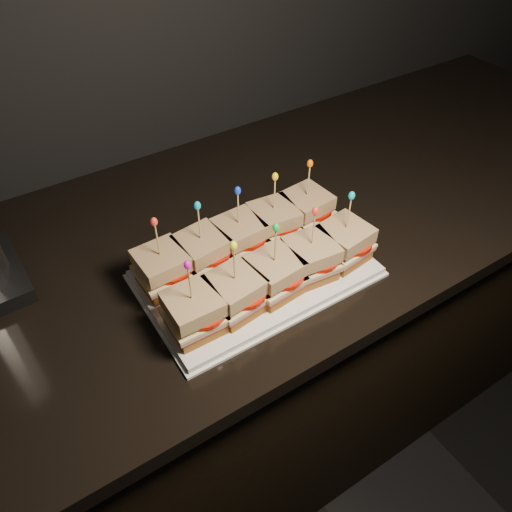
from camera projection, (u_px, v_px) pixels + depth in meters
cabinet at (268, 336)px, 1.43m from camera, size 2.15×0.71×0.84m
granite_slab at (271, 218)px, 1.13m from camera, size 2.19×0.75×0.04m
platter at (256, 273)px, 0.97m from camera, size 0.43×0.26×0.02m
platter_rim at (256, 275)px, 0.97m from camera, size 0.44×0.28×0.01m
sandwich_0_bread_bot at (165, 279)px, 0.93m from camera, size 0.09×0.09×0.02m
sandwich_0_ham at (164, 273)px, 0.92m from camera, size 0.10×0.09×0.01m
sandwich_0_cheese at (163, 271)px, 0.91m from camera, size 0.10×0.09×0.01m
sandwich_0_tomato at (170, 267)px, 0.91m from camera, size 0.08×0.08×0.01m
sandwich_0_bread_top at (161, 260)px, 0.89m from camera, size 0.09×0.09×0.03m
sandwich_0_pick at (158, 242)px, 0.86m from camera, size 0.00×0.00×0.09m
sandwich_0_frill at (154, 222)px, 0.83m from camera, size 0.01×0.01×0.02m
sandwich_1_bread_bot at (203, 263)px, 0.96m from camera, size 0.09×0.09×0.02m
sandwich_1_ham at (203, 257)px, 0.95m from camera, size 0.10×0.10×0.01m
sandwich_1_cheese at (202, 254)px, 0.94m from camera, size 0.10×0.10×0.01m
sandwich_1_tomato at (209, 251)px, 0.94m from camera, size 0.08×0.08×0.01m
sandwich_1_bread_top at (201, 244)px, 0.92m from camera, size 0.10×0.10×0.03m
sandwich_1_pick at (199, 226)px, 0.89m from camera, size 0.00×0.00×0.09m
sandwich_1_frill at (197, 206)px, 0.86m from camera, size 0.01×0.01×0.02m
sandwich_2_bread_bot at (239, 247)px, 0.99m from camera, size 0.09×0.09×0.02m
sandwich_2_ham at (239, 242)px, 0.98m from camera, size 0.10×0.09×0.01m
sandwich_2_cheese at (239, 239)px, 0.97m from camera, size 0.10×0.09×0.01m
sandwich_2_tomato at (246, 236)px, 0.97m from camera, size 0.08×0.08×0.01m
sandwich_2_bread_top at (239, 229)px, 0.96m from camera, size 0.09×0.09×0.03m
sandwich_2_pick at (238, 210)px, 0.93m from camera, size 0.00×0.00×0.09m
sandwich_2_frill at (238, 191)px, 0.89m from camera, size 0.01×0.01×0.02m
sandwich_3_bread_bot at (273, 233)px, 1.02m from camera, size 0.09×0.09×0.02m
sandwich_3_ham at (274, 227)px, 1.01m from camera, size 0.10×0.10×0.01m
sandwich_3_cheese at (274, 225)px, 1.01m from camera, size 0.10×0.10×0.01m
sandwich_3_tomato at (280, 221)px, 1.00m from camera, size 0.08×0.08×0.01m
sandwich_3_bread_top at (274, 214)px, 0.99m from camera, size 0.09×0.09×0.03m
sandwich_3_pick at (275, 196)px, 0.96m from camera, size 0.00×0.00×0.09m
sandwich_3_frill at (275, 177)px, 0.93m from camera, size 0.01×0.01×0.02m
sandwich_4_bread_bot at (305, 219)px, 1.05m from camera, size 0.09×0.09×0.02m
sandwich_4_ham at (306, 214)px, 1.04m from camera, size 0.10×0.10×0.01m
sandwich_4_cheese at (306, 211)px, 1.04m from camera, size 0.10×0.10×0.01m
sandwich_4_tomato at (313, 208)px, 1.03m from camera, size 0.08×0.08×0.01m
sandwich_4_bread_top at (307, 201)px, 1.02m from camera, size 0.09×0.09×0.03m
sandwich_4_pick at (308, 183)px, 0.99m from camera, size 0.00×0.00×0.09m
sandwich_4_frill at (310, 164)px, 0.96m from camera, size 0.01×0.01×0.02m
sandwich_5_bread_bot at (195, 323)px, 0.85m from camera, size 0.08×0.08×0.02m
sandwich_5_ham at (194, 317)px, 0.84m from camera, size 0.09×0.09×0.01m
sandwich_5_cheese at (194, 314)px, 0.84m from camera, size 0.09×0.09×0.01m
sandwich_5_tomato at (202, 311)px, 0.83m from camera, size 0.08×0.08×0.01m
sandwich_5_bread_top at (193, 304)px, 0.82m from camera, size 0.09×0.09×0.03m
sandwich_5_pick at (190, 285)px, 0.79m from camera, size 0.00×0.00×0.09m
sandwich_5_frill at (187, 265)px, 0.76m from camera, size 0.01×0.01×0.02m
sandwich_6_bread_bot at (236, 303)px, 0.88m from camera, size 0.09×0.09×0.02m
sandwich_6_ham at (236, 297)px, 0.87m from camera, size 0.10×0.10×0.01m
sandwich_6_cheese at (236, 295)px, 0.87m from camera, size 0.10×0.10×0.01m
sandwich_6_tomato at (243, 291)px, 0.86m from camera, size 0.08×0.08×0.01m
sandwich_6_bread_top at (235, 284)px, 0.85m from camera, size 0.09×0.09×0.03m
sandwich_6_pick at (234, 266)px, 0.82m from camera, size 0.00×0.00×0.09m
sandwich_6_frill at (234, 245)px, 0.79m from camera, size 0.01×0.01×0.02m
sandwich_7_bread_bot at (274, 285)px, 0.91m from camera, size 0.09×0.09×0.02m
sandwich_7_ham at (274, 279)px, 0.90m from camera, size 0.10×0.10×0.01m
sandwich_7_cheese at (274, 277)px, 0.90m from camera, size 0.10×0.10×0.01m
sandwich_7_tomato at (282, 273)px, 0.90m from camera, size 0.08×0.08×0.01m
sandwich_7_bread_top at (275, 266)px, 0.88m from camera, size 0.09×0.09×0.03m
sandwich_7_pick at (275, 248)px, 0.85m from camera, size 0.00×0.00×0.09m
sandwich_7_frill at (276, 228)px, 0.82m from camera, size 0.01×0.01×0.02m
sandwich_8_bread_bot at (309, 268)px, 0.95m from camera, size 0.09×0.09×0.02m
sandwich_8_ham at (310, 263)px, 0.94m from camera, size 0.10×0.10×0.01m
sandwich_8_cheese at (310, 260)px, 0.93m from camera, size 0.10×0.10×0.01m
sandwich_8_tomato at (318, 256)px, 0.93m from camera, size 0.08×0.08×0.01m
sandwich_8_bread_top at (311, 249)px, 0.91m from camera, size 0.09×0.09×0.03m
sandwich_8_pick at (313, 231)px, 0.88m from camera, size 0.00×0.00×0.09m
sandwich_8_frill at (315, 211)px, 0.85m from camera, size 0.01×0.01×0.02m
sandwich_9_bread_bot at (342, 253)px, 0.98m from camera, size 0.09×0.09×0.02m
sandwich_9_ham at (343, 247)px, 0.97m from camera, size 0.10×0.10×0.01m
sandwich_9_cheese at (344, 244)px, 0.96m from camera, size 0.10×0.10×0.01m
sandwich_9_tomato at (351, 241)px, 0.96m from camera, size 0.08×0.08×0.01m
sandwich_9_bread_top at (346, 234)px, 0.94m from camera, size 0.10×0.10×0.03m
sandwich_9_pick at (349, 215)px, 0.91m from camera, size 0.00×0.00×0.09m
sandwich_9_frill at (352, 196)px, 0.88m from camera, size 0.01×0.01×0.02m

